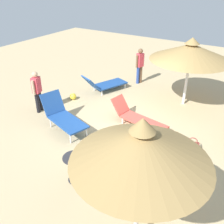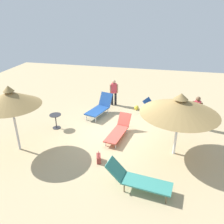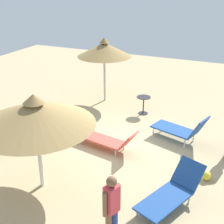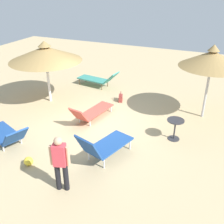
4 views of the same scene
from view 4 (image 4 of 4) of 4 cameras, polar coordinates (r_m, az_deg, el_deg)
ground at (r=9.45m, az=-4.43°, el=-2.87°), size 24.00×24.00×0.10m
parasol_umbrella_center at (r=10.81m, az=-14.27°, el=12.18°), size 2.86×2.86×2.52m
parasol_umbrella_edge at (r=9.69m, az=20.89°, el=10.71°), size 2.22×2.22×2.70m
lounge_chair_front at (r=7.45m, az=-1.88°, el=-7.24°), size 1.88×1.18×1.03m
lounge_chair_near_left at (r=8.80m, az=-21.90°, el=-4.47°), size 1.34×2.03×0.82m
lounge_chair_near_right at (r=9.56m, az=-4.48°, el=0.02°), size 2.04×0.89×0.78m
lounge_chair_far_left at (r=12.53m, az=-2.92°, el=7.19°), size 0.89×2.12×0.85m
person_standing_far_right at (r=6.35m, az=-11.17°, el=-10.35°), size 0.30×0.47×1.51m
handbag at (r=11.09m, az=1.89°, el=3.10°), size 0.39×0.26×0.44m
side_table_round at (r=8.56m, az=13.51°, el=-3.02°), size 0.54×0.54×0.70m
beach_ball at (r=7.77m, az=-17.66°, el=-10.14°), size 0.25×0.25×0.25m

